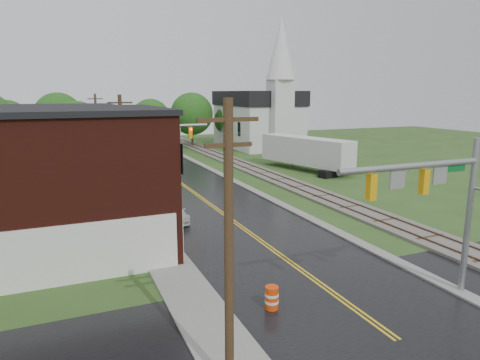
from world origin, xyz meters
TOP-DOWN VIEW (x-y plane):
  - ground at (0.00, 0.00)m, footprint 160.00×160.00m
  - main_road at (0.00, 30.00)m, footprint 10.00×90.00m
  - cross_road at (0.00, 2.00)m, footprint 60.00×9.00m
  - curb_right at (5.40, 35.00)m, footprint 0.80×70.00m
  - sidewalk_left at (-6.20, 25.00)m, footprint 2.40×50.00m
  - brick_building at (-12.48, 15.00)m, footprint 14.30×10.30m
  - yellow_house at (-11.00, 26.00)m, footprint 8.00×7.00m
  - darkred_building at (-10.00, 35.00)m, footprint 7.00×6.00m
  - church at (20.00, 53.74)m, footprint 10.40×18.40m
  - railroad at (10.00, 35.00)m, footprint 3.20×80.00m
  - traffic_signal_near at (3.47, 2.00)m, footprint 7.34×0.30m
  - traffic_signal_far at (-3.47, 27.00)m, footprint 7.34×0.43m
  - utility_pole_a at (-6.80, 0.00)m, footprint 1.80×0.28m
  - utility_pole_b at (-6.80, 22.00)m, footprint 1.80×0.28m
  - utility_pole_c at (-6.80, 44.00)m, footprint 1.80×0.28m
  - tree_left_c at (-13.85, 39.90)m, footprint 6.00×6.00m
  - tree_left_e at (-8.85, 45.90)m, footprint 6.40×6.40m
  - suv_dark at (0.80, 40.73)m, footprint 2.84×5.14m
  - pickup_white at (-4.02, 18.41)m, footprint 1.77×4.34m
  - semi_trailer at (15.75, 32.27)m, footprint 6.01×12.86m
  - construction_barrel at (-3.28, 4.00)m, footprint 0.65×0.65m

SIDE VIEW (x-z plane):
  - ground at x=0.00m, z-range 0.00..0.00m
  - main_road at x=0.00m, z-range -0.01..0.01m
  - cross_road at x=0.00m, z-range -0.01..0.01m
  - curb_right at x=5.40m, z-range -0.06..0.06m
  - sidewalk_left at x=-6.20m, z-range -0.06..0.06m
  - railroad at x=10.00m, z-range -0.04..0.26m
  - construction_barrel at x=-3.28m, z-range 0.00..1.03m
  - pickup_white at x=-4.02m, z-range 0.00..1.26m
  - suv_dark at x=0.80m, z-range 0.00..1.36m
  - darkred_building at x=-10.00m, z-range 0.00..4.40m
  - semi_trailer at x=15.75m, z-range 0.36..4.31m
  - yellow_house at x=-11.00m, z-range 0.00..6.40m
  - brick_building at x=-12.48m, z-range 0.00..8.30m
  - tree_left_c at x=-13.85m, z-range 0.69..8.34m
  - utility_pole_a at x=-6.80m, z-range 0.22..9.22m
  - utility_pole_b at x=-6.80m, z-range 0.22..9.22m
  - utility_pole_c at x=-6.80m, z-range 0.22..9.22m
  - tree_left_e at x=-8.85m, z-range 0.73..8.89m
  - traffic_signal_near at x=3.47m, z-range 1.37..8.57m
  - traffic_signal_far at x=-3.47m, z-range 1.37..8.57m
  - church at x=20.00m, z-range -4.17..15.83m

